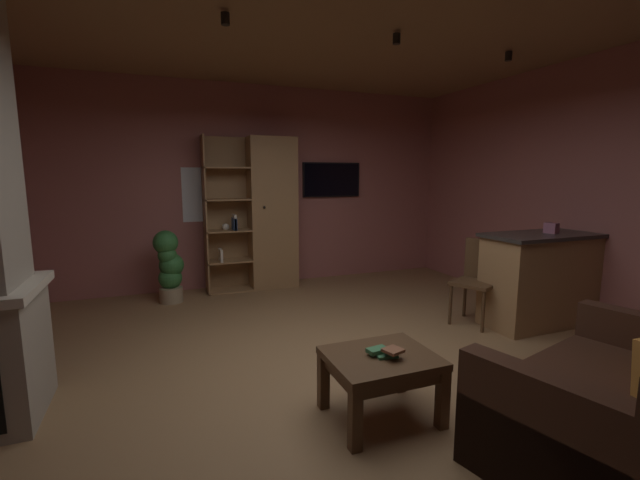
# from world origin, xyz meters

# --- Properties ---
(floor) EXTENTS (6.16, 6.20, 0.02)m
(floor) POSITION_xyz_m (0.00, 0.00, -0.01)
(floor) COLOR olive
(floor) RESTS_ON ground
(wall_back) EXTENTS (6.28, 0.06, 2.90)m
(wall_back) POSITION_xyz_m (0.00, 3.13, 1.45)
(wall_back) COLOR #9E5B56
(wall_back) RESTS_ON ground
(wall_right) EXTENTS (0.06, 6.20, 2.90)m
(wall_right) POSITION_xyz_m (3.11, 0.00, 1.45)
(wall_right) COLOR #9E5B56
(wall_right) RESTS_ON ground
(window_pane_back) EXTENTS (0.63, 0.01, 0.75)m
(window_pane_back) POSITION_xyz_m (-0.68, 3.09, 1.35)
(window_pane_back) COLOR white
(bookshelf_cabinet) EXTENTS (1.29, 0.41, 2.15)m
(bookshelf_cabinet) POSITION_xyz_m (0.14, 2.86, 1.06)
(bookshelf_cabinet) COLOR #997047
(bookshelf_cabinet) RESTS_ON ground
(kitchen_bar_counter) EXTENTS (1.53, 0.61, 1.00)m
(kitchen_bar_counter) POSITION_xyz_m (2.63, 0.25, 0.50)
(kitchen_bar_counter) COLOR #997047
(kitchen_bar_counter) RESTS_ON ground
(tissue_box) EXTENTS (0.15, 0.15, 0.11)m
(tissue_box) POSITION_xyz_m (2.60, 0.24, 1.06)
(tissue_box) COLOR #995972
(tissue_box) RESTS_ON kitchen_bar_counter
(leather_couch) EXTENTS (1.78, 1.32, 0.84)m
(leather_couch) POSITION_xyz_m (1.09, -1.55, 0.30)
(leather_couch) COLOR #382116
(leather_couch) RESTS_ON ground
(coffee_table) EXTENTS (0.70, 0.58, 0.44)m
(coffee_table) POSITION_xyz_m (0.00, -0.71, 0.35)
(coffee_table) COLOR #4C331E
(coffee_table) RESTS_ON ground
(table_book_0) EXTENTS (0.15, 0.12, 0.02)m
(table_book_0) POSITION_xyz_m (0.02, -0.74, 0.45)
(table_book_0) COLOR #387247
(table_book_0) RESTS_ON coffee_table
(table_book_1) EXTENTS (0.15, 0.10, 0.03)m
(table_book_1) POSITION_xyz_m (-0.02, -0.70, 0.47)
(table_book_1) COLOR #387247
(table_book_1) RESTS_ON coffee_table
(table_book_2) EXTENTS (0.14, 0.14, 0.02)m
(table_book_2) POSITION_xyz_m (0.04, -0.79, 0.50)
(table_book_2) COLOR brown
(table_book_2) RESTS_ON coffee_table
(dining_chair) EXTENTS (0.56, 0.56, 0.92)m
(dining_chair) POSITION_xyz_m (1.91, 0.53, 0.53)
(dining_chair) COLOR #4C331E
(dining_chair) RESTS_ON ground
(potted_floor_plant) EXTENTS (0.37, 0.34, 0.93)m
(potted_floor_plant) POSITION_xyz_m (-1.22, 2.59, 0.48)
(potted_floor_plant) COLOR #9E896B
(potted_floor_plant) RESTS_ON ground
(wall_mounted_tv) EXTENTS (0.94, 0.06, 0.53)m
(wall_mounted_tv) POSITION_xyz_m (1.24, 3.07, 1.55)
(wall_mounted_tv) COLOR black
(track_light_spot_1) EXTENTS (0.07, 0.07, 0.09)m
(track_light_spot_1) POSITION_xyz_m (-0.74, 0.54, 2.83)
(track_light_spot_1) COLOR black
(track_light_spot_2) EXTENTS (0.07, 0.07, 0.09)m
(track_light_spot_2) POSITION_xyz_m (0.76, 0.47, 2.83)
(track_light_spot_2) COLOR black
(track_light_spot_3) EXTENTS (0.07, 0.07, 0.09)m
(track_light_spot_3) POSITION_xyz_m (2.13, 0.52, 2.83)
(track_light_spot_3) COLOR black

